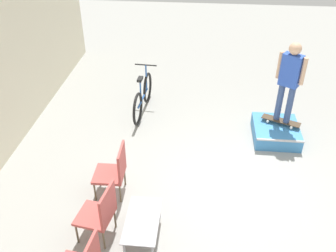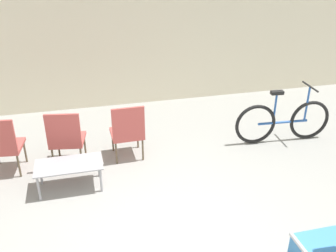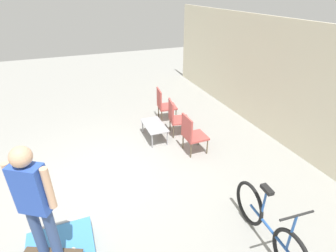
# 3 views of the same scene
# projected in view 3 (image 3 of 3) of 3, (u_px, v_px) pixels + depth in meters

# --- Properties ---
(ground_plane) EXTENTS (24.00, 24.00, 0.00)m
(ground_plane) POSITION_uv_depth(u_px,v_px,m) (109.00, 177.00, 5.64)
(ground_plane) COLOR gray
(house_wall_back) EXTENTS (12.00, 0.06, 3.00)m
(house_wall_back) POSITION_uv_depth(u_px,v_px,m) (286.00, 85.00, 6.36)
(house_wall_back) COLOR beige
(house_wall_back) RESTS_ON ground_plane
(person_skater) EXTENTS (0.37, 0.49, 1.73)m
(person_skater) POSITION_uv_depth(u_px,v_px,m) (34.00, 198.00, 3.10)
(person_skater) COLOR #384C7A
(person_skater) RESTS_ON skateboard_on_ramp
(coffee_table) EXTENTS (0.96, 0.51, 0.41)m
(coffee_table) POSITION_uv_depth(u_px,v_px,m) (154.00, 126.00, 6.92)
(coffee_table) COLOR #9E9EA3
(coffee_table) RESTS_ON ground_plane
(patio_chair_left) EXTENTS (0.58, 0.58, 0.98)m
(patio_chair_left) POSITION_uv_depth(u_px,v_px,m) (164.00, 104.00, 7.83)
(patio_chair_left) COLOR brown
(patio_chair_left) RESTS_ON ground_plane
(patio_chair_center) EXTENTS (0.60, 0.60, 0.98)m
(patio_chair_center) POSITION_uv_depth(u_px,v_px,m) (176.00, 117.00, 7.05)
(patio_chair_center) COLOR brown
(patio_chair_center) RESTS_ON ground_plane
(patio_chair_right) EXTENTS (0.53, 0.53, 0.98)m
(patio_chair_right) POSITION_uv_depth(u_px,v_px,m) (192.00, 133.00, 6.25)
(patio_chair_right) COLOR brown
(patio_chair_right) RESTS_ON ground_plane
(bicycle) EXTENTS (1.78, 0.52, 1.04)m
(bicycle) POSITION_uv_depth(u_px,v_px,m) (268.00, 226.00, 4.00)
(bicycle) COLOR black
(bicycle) RESTS_ON ground_plane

